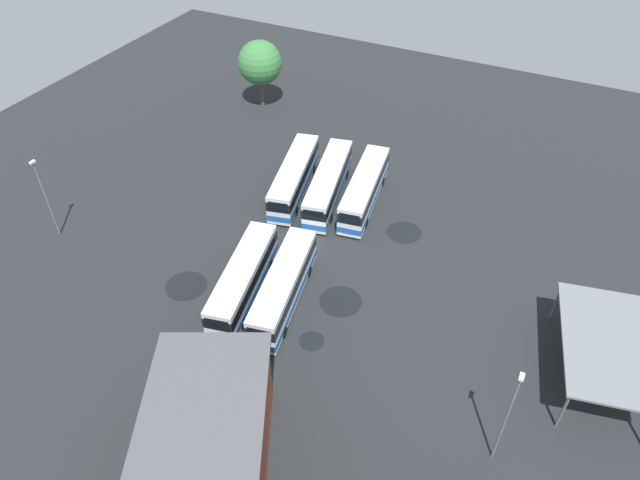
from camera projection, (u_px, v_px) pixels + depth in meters
ground_plane at (309, 244)px, 55.51m from camera, size 96.07×96.07×0.00m
bus_row0_slot0 at (294, 177)px, 60.77m from camera, size 12.66×5.27×3.58m
bus_row0_slot1 at (328, 183)px, 59.89m from camera, size 12.88×5.12×3.58m
bus_row0_slot2 at (364, 189)px, 59.16m from camera, size 12.26×4.26×3.58m
bus_row1_slot0 at (243, 279)px, 49.24m from camera, size 11.92×4.83×3.58m
bus_row1_slot1 at (284, 286)px, 48.57m from camera, size 12.11×4.67×3.58m
depot_building at (208, 443)px, 36.29m from camera, size 14.69×12.33×6.37m
maintenance_shelter at (607, 344)px, 41.62m from camera, size 12.01×8.30×3.92m
lamp_post_far_corner at (507, 416)px, 35.83m from camera, size 0.56×0.28×9.02m
lamp_post_by_building at (45, 196)px, 53.59m from camera, size 0.56×0.28×8.47m
tree_northwest at (260, 63)px, 72.88m from camera, size 5.56×5.56×8.67m
puddle_near_shelter at (404, 232)px, 56.85m from camera, size 3.44×3.44×0.01m
puddle_back_corner at (312, 341)px, 46.56m from camera, size 2.08×2.08×0.01m
puddle_centre_drain at (186, 286)px, 51.26m from camera, size 3.72×3.72×0.01m
puddle_front_lane at (341, 301)px, 49.85m from camera, size 3.69×3.69×0.01m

